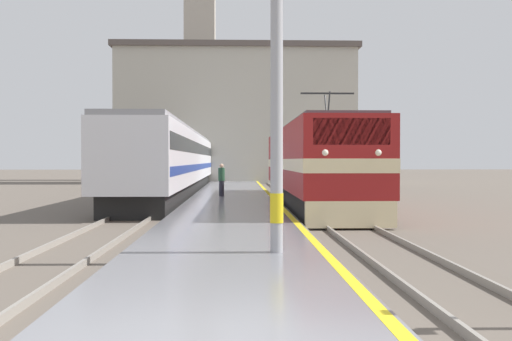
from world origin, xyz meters
TOP-DOWN VIEW (x-y plane):
  - ground_plane at (0.00, 30.00)m, footprint 200.00×200.00m
  - platform at (0.00, 25.00)m, footprint 4.27×140.00m
  - rail_track_near at (3.63, 25.00)m, footprint 2.83×140.00m
  - rail_track_far at (-3.53, 25.00)m, footprint 2.83×140.00m
  - locomotive_train at (3.63, 21.01)m, footprint 2.92×19.57m
  - passenger_train at (-3.53, 32.75)m, footprint 2.92×38.11m
  - catenary_mast at (1.14, 5.64)m, footprint 2.92×0.27m
  - person_on_platform at (-0.59, 24.57)m, footprint 0.34×0.34m
  - clock_tower at (-3.70, 57.41)m, footprint 3.99×3.99m
  - station_building at (0.13, 49.43)m, footprint 22.21×6.85m

SIDE VIEW (x-z plane):
  - ground_plane at x=0.00m, z-range 0.00..0.00m
  - rail_track_near at x=3.63m, z-range -0.05..0.11m
  - rail_track_far at x=-3.53m, z-range -0.05..0.11m
  - platform at x=0.00m, z-range 0.00..0.26m
  - person_on_platform at x=-0.59m, z-range 0.30..1.99m
  - locomotive_train at x=3.63m, z-range -0.44..4.24m
  - passenger_train at x=-3.53m, z-range 0.15..3.99m
  - catenary_mast at x=1.14m, z-range 0.28..7.38m
  - station_building at x=0.13m, z-range 0.03..12.68m
  - clock_tower at x=-3.70m, z-range 0.71..28.94m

